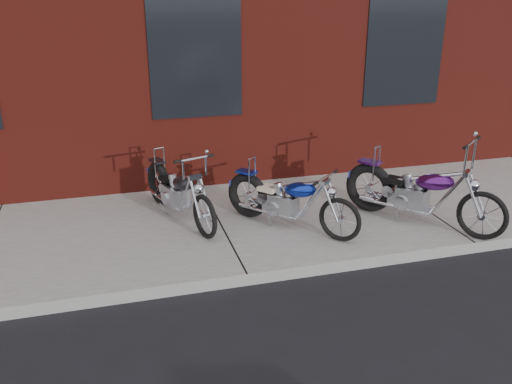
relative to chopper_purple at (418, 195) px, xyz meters
name	(u,v)px	position (x,y,z in m)	size (l,w,h in m)	color
ground	(247,286)	(-2.60, -0.76, -0.56)	(120.00, 120.00, 0.00)	black
sidewalk	(220,227)	(-2.60, 0.74, -0.48)	(22.00, 3.00, 0.15)	slate
chopper_purple	(418,195)	(0.00, 0.00, 0.00)	(1.46, 1.85, 1.26)	black
chopper_blue	(288,202)	(-1.74, 0.34, -0.04)	(1.40, 1.59, 0.88)	black
chopper_third	(178,194)	(-3.11, 1.05, -0.04)	(0.77, 1.95, 1.03)	black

